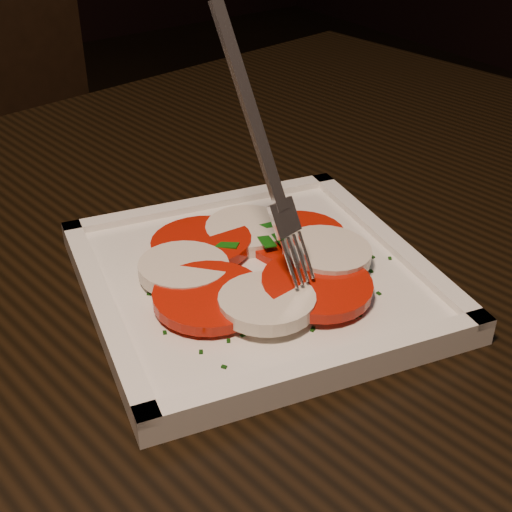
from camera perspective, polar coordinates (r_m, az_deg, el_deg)
The scene contains 5 objects.
table at distance 0.65m, azimuth -4.56°, elevation -6.94°, with size 1.29×0.93×0.75m.
chair at distance 1.34m, azimuth -19.32°, elevation 6.94°, with size 0.44×0.44×0.93m.
plate at distance 0.54m, azimuth 0.00°, elevation -2.01°, with size 0.25×0.25×0.01m, color white.
caprese_salad at distance 0.53m, azimuth 0.01°, elevation -0.57°, with size 0.19×0.18×0.02m.
fork at distance 0.48m, azimuth -0.48°, elevation 9.07°, with size 0.04×0.09×0.18m, color white, non-canonical shape.
Camera 1 is at (-0.46, -0.68, 1.06)m, focal length 50.00 mm.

